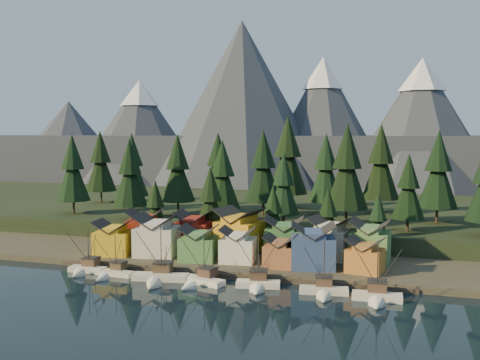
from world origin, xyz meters
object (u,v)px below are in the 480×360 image
(boat_5, at_px, (324,284))
(boat_6, at_px, (377,289))
(boat_0, at_px, (85,263))
(boat_3, at_px, (199,274))
(boat_1, at_px, (111,268))
(boat_2, at_px, (159,271))
(house_back_0, at_px, (145,228))
(house_front_1, at_px, (157,234))
(house_back_1, at_px, (193,229))
(house_front_0, at_px, (113,237))
(boat_4, at_px, (258,277))

(boat_5, distance_m, boat_6, 10.08)
(boat_0, relative_size, boat_3, 0.98)
(boat_1, height_order, boat_5, boat_5)
(boat_2, xyz_separation_m, house_back_0, (-15.23, 23.94, 4.34))
(boat_2, bearing_deg, house_front_1, 107.29)
(boat_0, xyz_separation_m, boat_3, (27.80, -1.49, -0.10))
(house_back_1, bearing_deg, house_back_0, -176.03)
(boat_3, distance_m, house_back_1, 28.06)
(boat_1, height_order, house_back_0, house_back_0)
(house_front_1, bearing_deg, boat_6, -25.33)
(house_front_0, relative_size, house_back_1, 1.01)
(house_back_0, bearing_deg, boat_1, -95.80)
(boat_3, height_order, house_back_0, house_back_0)
(boat_2, relative_size, boat_4, 1.11)
(boat_0, bearing_deg, boat_5, -2.19)
(house_back_1, bearing_deg, boat_6, -32.68)
(boat_0, height_order, house_back_0, house_back_0)
(boat_0, bearing_deg, boat_2, -6.66)
(boat_4, height_order, house_front_0, boat_4)
(boat_1, relative_size, boat_5, 0.92)
(boat_0, relative_size, boat_4, 0.94)
(boat_1, xyz_separation_m, boat_2, (11.72, -0.90, 0.49))
(boat_3, relative_size, house_front_1, 1.07)
(boat_5, xyz_separation_m, house_front_1, (-42.68, 15.58, 4.60))
(house_front_0, height_order, house_back_0, house_back_0)
(boat_1, distance_m, boat_4, 32.89)
(house_front_0, distance_m, house_back_1, 20.01)
(house_front_1, distance_m, house_back_0, 10.33)
(house_front_0, xyz_separation_m, house_back_0, (3.45, 9.93, 0.76))
(boat_3, height_order, house_back_1, house_back_1)
(boat_2, xyz_separation_m, boat_3, (8.96, 0.36, -0.15))
(boat_0, height_order, boat_5, boat_5)
(boat_5, xyz_separation_m, boat_6, (10.00, -1.25, 0.31))
(boat_3, xyz_separation_m, house_back_0, (-24.19, 23.58, 4.49))
(boat_1, xyz_separation_m, boat_3, (20.68, -0.54, 0.34))
(boat_4, height_order, house_back_1, house_back_1)
(boat_2, bearing_deg, house_back_1, 86.09)
(boat_6, distance_m, house_front_0, 64.90)
(boat_5, bearing_deg, house_back_1, 138.24)
(boat_6, distance_m, house_front_1, 55.47)
(house_front_1, relative_size, house_back_1, 1.12)
(house_front_0, bearing_deg, boat_1, -72.75)
(boat_1, height_order, house_front_0, house_front_0)
(boat_4, bearing_deg, boat_6, -15.86)
(boat_0, distance_m, boat_5, 53.34)
(boat_0, relative_size, boat_2, 0.85)
(boat_2, bearing_deg, boat_4, -5.57)
(boat_2, height_order, house_front_0, boat_2)
(house_front_0, relative_size, house_back_0, 0.89)
(boat_4, bearing_deg, boat_5, -13.87)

